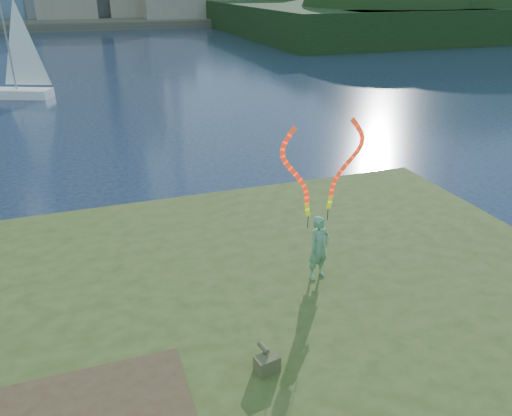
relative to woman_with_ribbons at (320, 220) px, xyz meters
name	(u,v)px	position (x,y,z in m)	size (l,w,h in m)	color
ground	(191,323)	(-2.92, 0.28, -2.23)	(320.00, 320.00, 0.00)	#17233B
grassy_knoll	(217,382)	(-2.92, -2.01, -1.90)	(20.00, 18.00, 0.80)	#39491A
far_shore	(80,19)	(-2.92, 95.28, -1.63)	(320.00, 40.00, 1.20)	#494536
wooded_hill	(473,27)	(56.65, 60.24, -2.08)	(78.00, 50.00, 63.00)	black
woman_with_ribbons	(320,220)	(0.00, 0.00, 0.00)	(1.90, 0.70, 3.91)	#177627
canvas_bag	(267,362)	(-2.13, -2.47, -1.27)	(0.45, 0.51, 0.39)	#454927
sailboat	(18,79)	(-8.27, 27.17, -1.03)	(4.55, 3.01, 7.01)	white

